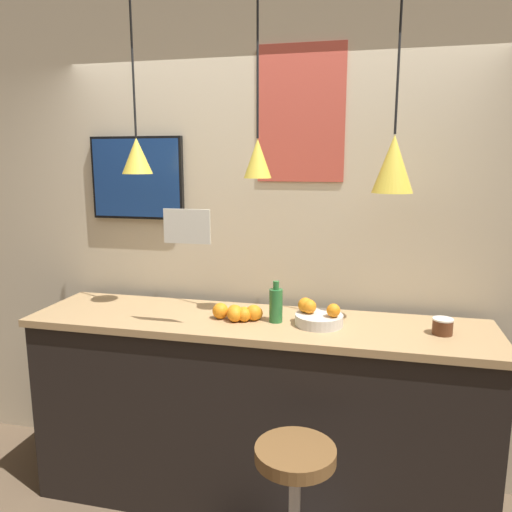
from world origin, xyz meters
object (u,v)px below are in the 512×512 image
object	(u,v)px
fruit_bowl	(317,316)
spread_jar	(443,326)
bar_stool	(294,508)
juice_bottle	(276,305)
mounted_tv	(137,178)

from	to	relation	value
fruit_bowl	spread_jar	size ratio (longest dim) A/B	2.50
spread_jar	bar_stool	bearing A→B (deg)	-135.48
juice_bottle	bar_stool	bearing A→B (deg)	-71.41
spread_jar	mounted_tv	distance (m)	1.95
juice_bottle	mounted_tv	bearing A→B (deg)	159.21
fruit_bowl	spread_jar	xyz separation A→B (m)	(0.62, -0.00, -0.01)
bar_stool	mounted_tv	world-z (taller)	mounted_tv
juice_bottle	mounted_tv	world-z (taller)	mounted_tv
bar_stool	juice_bottle	size ratio (longest dim) A/B	3.37
bar_stool	mounted_tv	size ratio (longest dim) A/B	1.25
bar_stool	spread_jar	world-z (taller)	spread_jar
fruit_bowl	juice_bottle	distance (m)	0.22
fruit_bowl	mounted_tv	xyz separation A→B (m)	(-1.17, 0.36, 0.69)
mounted_tv	bar_stool	bearing A→B (deg)	-40.23
fruit_bowl	mounted_tv	distance (m)	1.40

